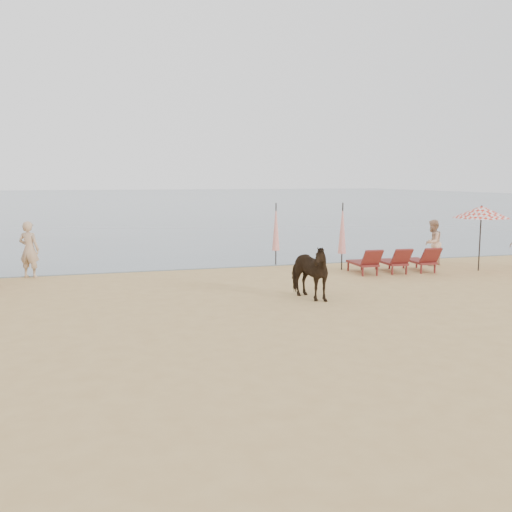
{
  "coord_description": "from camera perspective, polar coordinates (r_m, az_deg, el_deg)",
  "views": [
    {
      "loc": [
        -4.17,
        -9.25,
        3.13
      ],
      "look_at": [
        0.0,
        5.0,
        1.1
      ],
      "focal_mm": 40.0,
      "sensor_mm": 36.0,
      "label": 1
    }
  ],
  "objects": [
    {
      "name": "umbrella_closed_right",
      "position": [
        19.72,
        8.63,
        2.72
      ],
      "size": [
        0.28,
        0.28,
        2.31
      ],
      "rotation": [
        0.0,
        0.0,
        0.02
      ],
      "color": "black",
      "rests_on": "ground"
    },
    {
      "name": "cow",
      "position": [
        14.88,
        5.12,
        -1.54
      ],
      "size": [
        1.23,
        1.87,
        1.45
      ],
      "primitive_type": "imported",
      "rotation": [
        0.0,
        0.0,
        0.28
      ],
      "color": "black",
      "rests_on": "ground"
    },
    {
      "name": "beachgoer_right_a",
      "position": [
        21.48,
        17.23,
        1.29
      ],
      "size": [
        1.02,
        0.97,
        1.66
      ],
      "primitive_type": "imported",
      "rotation": [
        0.0,
        0.0,
        3.72
      ],
      "color": "#D8A987",
      "rests_on": "ground"
    },
    {
      "name": "umbrella_open_right",
      "position": [
        20.68,
        21.61,
        4.12
      ],
      "size": [
        1.82,
        1.82,
        2.22
      ],
      "rotation": [
        0.0,
        0.0,
        0.29
      ],
      "color": "black",
      "rests_on": "ground"
    },
    {
      "name": "beachgoer_left",
      "position": [
        19.34,
        -21.74,
        0.61
      ],
      "size": [
        0.78,
        0.67,
        1.8
      ],
      "primitive_type": "imported",
      "rotation": [
        0.0,
        0.0,
        2.69
      ],
      "color": "tan",
      "rests_on": "ground"
    },
    {
      "name": "umbrella_closed_left",
      "position": [
        20.44,
        2.01,
        2.89
      ],
      "size": [
        0.27,
        0.27,
        2.25
      ],
      "rotation": [
        0.0,
        0.0,
        0.08
      ],
      "color": "black",
      "rests_on": "ground"
    },
    {
      "name": "lounger_cluster_right",
      "position": [
        19.48,
        13.65,
        -0.46
      ],
      "size": [
        2.76,
        1.7,
        0.59
      ],
      "rotation": [
        0.0,
        0.0,
        -0.04
      ],
      "color": "maroon",
      "rests_on": "ground"
    },
    {
      "name": "ground",
      "position": [
        10.62,
        7.7,
        -9.43
      ],
      "size": [
        120.0,
        120.0,
        0.0
      ],
      "primitive_type": "plane",
      "color": "tan",
      "rests_on": "ground"
    },
    {
      "name": "sea",
      "position": [
        89.4,
        -13.69,
        5.56
      ],
      "size": [
        160.0,
        140.0,
        0.06
      ],
      "primitive_type": "cube",
      "color": "#51606B",
      "rests_on": "ground"
    }
  ]
}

